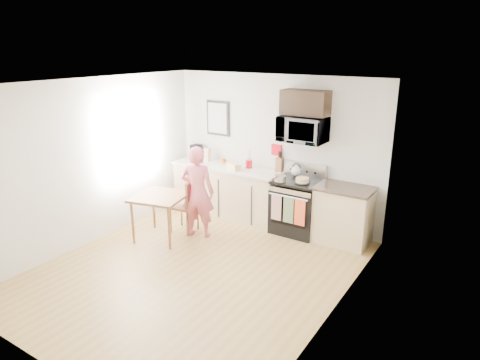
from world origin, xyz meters
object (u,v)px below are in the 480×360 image
Objects in this scene: person at (197,192)px; dining_table at (160,200)px; microwave at (303,129)px; range at (297,208)px; chair at (190,199)px; cake at (302,180)px.

person reaches higher than dining_table.
microwave is 0.49× the size of person.
chair is (-1.50, -0.99, 0.16)m from range.
microwave is 2.92× the size of cake.
range is 1.80m from chair.
cake is at bearing 35.44° from dining_table.
microwave is at bearing 90.06° from range.
chair reaches higher than dining_table.
chair is (-1.50, -1.09, -1.16)m from microwave.
chair is at bearing -146.58° from range.
microwave reaches higher than range.
microwave is 0.83m from cake.
microwave reaches higher than person.
cake is (1.62, 0.89, 0.37)m from chair.
microwave is at bearing 29.34° from chair.
range reaches higher than chair.
person is at bearing -139.33° from microwave.
person is (-1.31, -1.13, -0.99)m from microwave.
chair is (0.26, 0.44, -0.06)m from dining_table.
microwave is at bearing 41.10° from dining_table.
dining_table is at bearing -138.90° from microwave.
cake reaches higher than chair.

